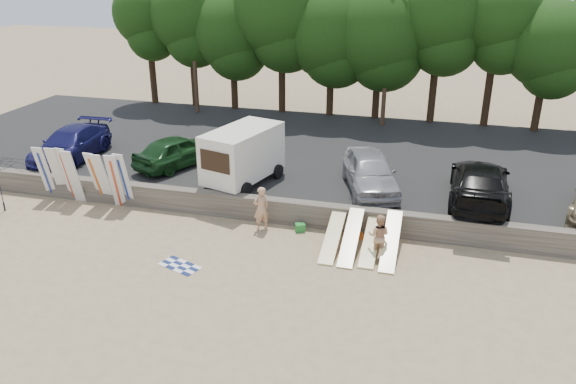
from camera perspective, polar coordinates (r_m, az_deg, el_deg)
name	(u,v)px	position (r m, az deg, el deg)	size (l,w,h in m)	color
ground	(277,259)	(20.49, -1.12, -6.82)	(120.00, 120.00, 0.00)	tan
seawall	(297,213)	(22.84, 0.96, -2.11)	(44.00, 0.50, 1.00)	#6B6356
parking_lot	(332,157)	(29.69, 4.50, 3.57)	(44.00, 14.50, 0.70)	#282828
treeline	(353,23)	(35.24, 6.61, 16.68)	(32.39, 6.21, 9.49)	#382616
utility_poles	(388,45)	(33.54, 10.08, 14.49)	(25.80, 0.26, 9.00)	#473321
box_trailer	(243,153)	(24.88, -4.63, 3.95)	(3.05, 4.32, 2.50)	white
car_0	(70,145)	(29.97, -21.25, 4.50)	(2.18, 5.36, 1.56)	#16164E
car_1	(178,151)	(27.62, -11.14, 4.15)	(1.82, 4.53, 1.54)	#153C19
car_2	(370,172)	(24.50, 8.34, 2.05)	(1.97, 4.90, 1.67)	#96979B
car_3	(480,183)	(24.38, 18.88, 0.92)	(2.35, 5.77, 1.67)	black
surfboard_upright_0	(45,173)	(27.11, -23.45, 1.82)	(0.50, 0.06, 2.60)	silver
surfboard_upright_1	(58,173)	(26.81, -22.37, 1.77)	(0.50, 0.06, 2.60)	silver
surfboard_upright_2	(67,174)	(26.47, -21.49, 1.67)	(0.50, 0.06, 2.60)	silver
surfboard_upright_3	(73,177)	(26.15, -20.98, 1.46)	(0.50, 0.06, 2.60)	silver
surfboard_upright_4	(97,178)	(25.66, -18.86, 1.34)	(0.50, 0.06, 2.60)	silver
surfboard_upright_5	(103,179)	(25.44, -18.28, 1.22)	(0.50, 0.06, 2.60)	silver
surfboard_upright_6	(124,180)	(24.98, -16.30, 1.13)	(0.50, 0.06, 2.60)	silver
surfboard_upright_7	(115,181)	(25.06, -17.13, 1.07)	(0.50, 0.06, 2.60)	silver
surfboard_low_0	(333,236)	(21.15, 4.57, -4.48)	(0.56, 3.00, 0.07)	beige
surfboard_low_1	(351,237)	(20.93, 6.42, -4.57)	(0.56, 3.00, 0.07)	beige
surfboard_low_2	(371,240)	(21.09, 8.45, -4.82)	(0.56, 3.00, 0.07)	beige
surfboard_low_3	(391,241)	(20.81, 10.41, -4.89)	(0.56, 3.00, 0.07)	beige
beachgoer_a	(261,208)	(22.24, -2.74, -1.68)	(0.67, 0.44, 1.83)	tan
beachgoer_b	(379,236)	(20.58, 9.20, -4.40)	(0.80, 0.62, 1.64)	tan
cooler	(300,227)	(22.39, 1.23, -3.62)	(0.38, 0.30, 0.32)	#248630
gear_bag	(359,236)	(22.05, 7.25, -4.41)	(0.30, 0.25, 0.22)	orange
beach_towel	(180,266)	(20.43, -10.92, -7.37)	(1.50, 1.50, 0.00)	white
beach_umbrella	(0,186)	(26.62, -27.19, 0.59)	(2.60, 2.65, 2.39)	black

